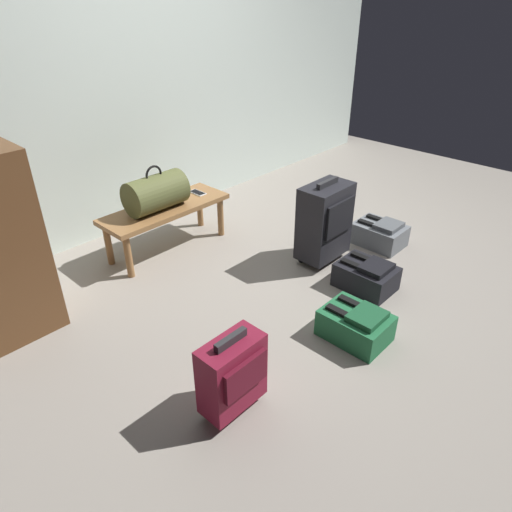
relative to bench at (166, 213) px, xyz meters
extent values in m
plane|color=gray|center=(0.39, -0.98, -0.31)|extent=(6.60, 6.60, 0.00)
cube|color=silver|center=(0.39, 0.62, 1.09)|extent=(6.00, 0.10, 2.80)
cube|color=olive|center=(0.00, 0.00, 0.04)|extent=(1.00, 0.36, 0.04)
cylinder|color=olive|center=(-0.44, -0.13, -0.14)|extent=(0.05, 0.05, 0.32)
cylinder|color=olive|center=(0.44, -0.13, -0.14)|extent=(0.05, 0.05, 0.32)
cylinder|color=olive|center=(-0.44, 0.13, -0.14)|extent=(0.05, 0.05, 0.32)
cylinder|color=olive|center=(0.44, 0.13, -0.14)|extent=(0.05, 0.05, 0.32)
cylinder|color=#51562D|center=(-0.07, 0.00, 0.18)|extent=(0.44, 0.26, 0.26)
torus|color=black|center=(-0.07, 0.00, 0.32)|extent=(0.14, 0.02, 0.14)
cube|color=silver|center=(0.34, 0.02, 0.06)|extent=(0.07, 0.14, 0.01)
cube|color=black|center=(0.34, 0.02, 0.06)|extent=(0.06, 0.13, 0.00)
cube|color=black|center=(0.68, -0.98, 0.02)|extent=(0.39, 0.24, 0.55)
cube|color=black|center=(0.68, -1.11, 0.08)|extent=(0.31, 0.02, 0.25)
cube|color=#262628|center=(0.68, -0.98, 0.31)|extent=(0.22, 0.03, 0.04)
cylinder|color=black|center=(0.54, -0.90, -0.28)|extent=(0.02, 0.05, 0.05)
cylinder|color=black|center=(0.82, -0.90, -0.28)|extent=(0.02, 0.05, 0.05)
cube|color=maroon|center=(-0.78, -1.52, -0.07)|extent=(0.32, 0.16, 0.37)
cube|color=#500E1C|center=(-0.78, -1.61, -0.03)|extent=(0.26, 0.02, 0.17)
cube|color=#262628|center=(-0.78, -1.52, 0.13)|extent=(0.18, 0.03, 0.04)
cylinder|color=black|center=(-0.89, -1.46, -0.28)|extent=(0.02, 0.05, 0.05)
cylinder|color=black|center=(-0.67, -1.46, -0.28)|extent=(0.02, 0.05, 0.05)
cube|color=#1E6038|center=(0.08, -1.66, -0.22)|extent=(0.28, 0.38, 0.17)
cube|color=#184D2C|center=(0.08, -1.72, -0.12)|extent=(0.21, 0.17, 0.04)
cube|color=black|center=(0.02, -1.59, -0.13)|extent=(0.04, 0.19, 0.02)
cube|color=black|center=(0.14, -1.59, -0.13)|extent=(0.04, 0.19, 0.02)
cube|color=slate|center=(1.19, -1.17, -0.22)|extent=(0.28, 0.38, 0.17)
cube|color=#515559|center=(1.19, -1.24, -0.12)|extent=(0.21, 0.17, 0.04)
cube|color=black|center=(1.13, -1.11, -0.13)|extent=(0.04, 0.19, 0.02)
cube|color=black|center=(1.25, -1.11, -0.13)|extent=(0.04, 0.19, 0.02)
cube|color=black|center=(0.58, -1.42, -0.22)|extent=(0.28, 0.38, 0.17)
cube|color=black|center=(0.58, -1.49, -0.12)|extent=(0.21, 0.17, 0.04)
cube|color=black|center=(0.52, -1.36, -0.13)|extent=(0.04, 0.19, 0.02)
cube|color=black|center=(0.64, -1.36, -0.13)|extent=(0.04, 0.19, 0.02)
camera|label=1|loc=(-1.85, -2.68, 1.49)|focal=32.31mm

